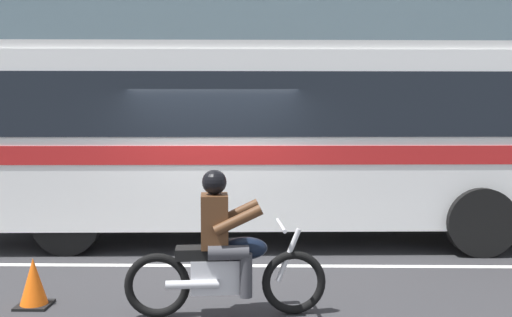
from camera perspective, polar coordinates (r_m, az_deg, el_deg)
ground_plane at (r=8.91m, az=-4.10°, el=-9.48°), size 60.00×60.00×0.00m
sidewalk_curb at (r=13.89m, az=-2.26°, el=-4.06°), size 28.00×3.80×0.15m
lane_center_stripe at (r=8.33m, az=-4.46°, el=-10.46°), size 26.60×0.14×0.01m
transit_bus at (r=9.81m, az=2.68°, el=2.95°), size 10.74×2.94×3.22m
motorcycle_with_rider at (r=6.21m, az=-3.10°, el=-9.49°), size 2.14×0.65×1.56m
fire_hydrant at (r=13.27m, az=15.73°, el=-2.70°), size 0.22×0.30×0.75m
traffic_cone at (r=7.04m, az=-21.06°, el=-11.43°), size 0.36×0.36×0.55m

